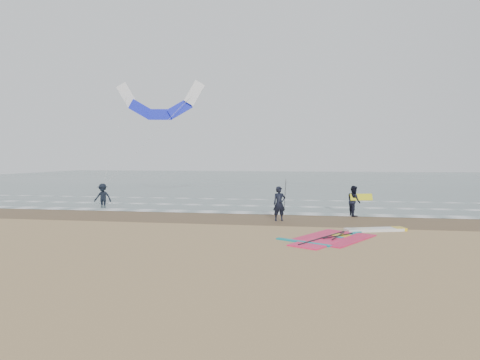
% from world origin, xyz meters
% --- Properties ---
extents(ground, '(120.00, 120.00, 0.00)m').
position_xyz_m(ground, '(0.00, 0.00, 0.00)').
color(ground, tan).
rests_on(ground, ground).
extents(sea_water, '(120.00, 80.00, 0.02)m').
position_xyz_m(sea_water, '(0.00, 48.00, 0.01)').
color(sea_water, '#47605E').
rests_on(sea_water, ground).
extents(wet_sand_band, '(120.00, 5.00, 0.01)m').
position_xyz_m(wet_sand_band, '(0.00, 6.00, 0.00)').
color(wet_sand_band, brown).
rests_on(wet_sand_band, ground).
extents(foam_waterline, '(120.00, 9.15, 0.02)m').
position_xyz_m(foam_waterline, '(0.00, 10.44, 0.03)').
color(foam_waterline, white).
rests_on(foam_waterline, ground).
extents(windsurf_rig, '(5.82, 5.51, 0.14)m').
position_xyz_m(windsurf_rig, '(3.68, 1.23, 0.04)').
color(windsurf_rig, white).
rests_on(windsurf_rig, ground).
extents(person_standing, '(0.79, 0.66, 1.86)m').
position_xyz_m(person_standing, '(0.47, 5.27, 0.93)').
color(person_standing, black).
rests_on(person_standing, ground).
extents(person_walking, '(0.90, 1.03, 1.78)m').
position_xyz_m(person_walking, '(4.59, 7.84, 0.89)').
color(person_walking, black).
rests_on(person_walking, ground).
extents(person_wading, '(1.29, 0.80, 1.92)m').
position_xyz_m(person_wading, '(-12.45, 10.49, 0.96)').
color(person_wading, black).
rests_on(person_wading, ground).
extents(held_pole, '(0.17, 0.86, 1.82)m').
position_xyz_m(held_pole, '(0.77, 5.27, 1.36)').
color(held_pole, black).
rests_on(held_pole, ground).
extents(carried_kiteboard, '(1.30, 0.51, 0.39)m').
position_xyz_m(carried_kiteboard, '(4.99, 7.74, 1.13)').
color(carried_kiteboard, yellow).
rests_on(carried_kiteboard, ground).
extents(surf_kite, '(6.89, 3.12, 7.85)m').
position_xyz_m(surf_kite, '(-9.17, 13.34, 7.42)').
color(surf_kite, white).
rests_on(surf_kite, ground).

